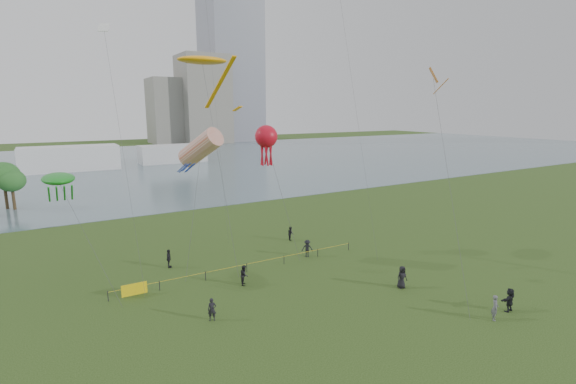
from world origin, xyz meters
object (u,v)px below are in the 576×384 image
fence (182,279)px  kite_octopus (266,137)px  kite_stingray (203,61)px  kite_flyer (495,308)px

fence → kite_octopus: (10.15, 3.57, 11.57)m
fence → kite_stingray: kite_stingray is taller
kite_flyer → kite_octopus: 24.77m
kite_flyer → kite_stingray: (-12.92, 23.16, 18.40)m
fence → kite_flyer: bearing=-44.3°
fence → kite_octopus: kite_octopus is taller
fence → kite_flyer: kite_flyer is taller
kite_flyer → kite_stingray: bearing=79.5°
kite_flyer → kite_octopus: kite_octopus is taller
kite_octopus → fence: bearing=-178.0°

